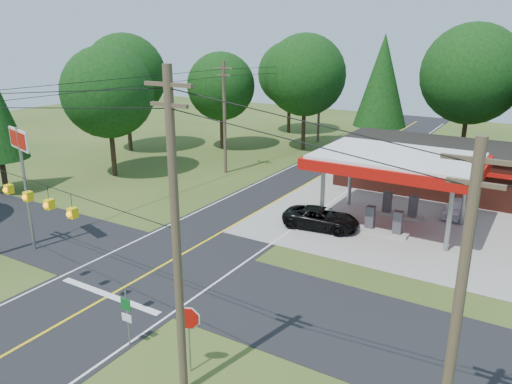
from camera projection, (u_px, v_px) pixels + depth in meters
The scene contains 17 objects.
ground at pixel (159, 268), 27.43m from camera, with size 120.00×120.00×0.00m, color #334C1A.
main_highway at pixel (159, 268), 27.43m from camera, with size 8.00×120.00×0.02m, color black.
cross_road at pixel (159, 268), 27.43m from camera, with size 70.00×7.00×0.02m, color black.
lane_center_yellow at pixel (159, 267), 27.42m from camera, with size 0.15×110.00×0.00m, color yellow.
gas_canopy at pixel (397, 163), 32.23m from camera, with size 10.60×7.40×4.88m.
convenience_store at pixel (442, 167), 40.56m from camera, with size 16.40×7.55×3.80m.
utility_pole_near_right at pixel (176, 239), 16.20m from camera, with size 1.80×0.30×11.50m.
utility_pole_far_left at pixel (225, 116), 44.43m from camera, with size 1.80×0.30×10.00m.
utility_pole_right_b at pixel (458, 311), 13.44m from camera, with size 1.80×0.30×10.00m.
utility_pole_north at pixel (319, 101), 57.64m from camera, with size 0.30×0.30×9.50m.
overhead_beacons at pixel (36, 184), 21.15m from camera, with size 17.04×2.04×1.03m.
treeline_backdrop at pixel (344, 90), 44.24m from camera, with size 70.27×51.59×13.30m.
suv_car at pixel (321, 218), 32.78m from camera, with size 4.96×4.96×1.38m, color black.
sedan_car at pixel (455, 208), 34.97m from camera, with size 3.46×3.46×1.18m, color white.
big_stop_sign at pixel (21, 159), 28.07m from camera, with size 2.65×0.83×7.36m.
octagonal_stop_sign at pixel (188, 323), 18.43m from camera, with size 0.90×0.38×2.80m.
route_sign_post at pixel (127, 313), 20.19m from camera, with size 0.51×0.09×2.51m.
Camera 1 is at (17.50, -18.41, 12.38)m, focal length 35.00 mm.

